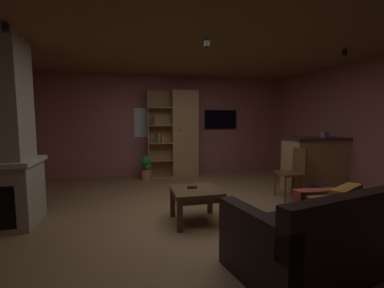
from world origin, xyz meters
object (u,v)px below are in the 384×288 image
(kitchen_bar_counter, at_px, (320,163))
(dining_chair, at_px, (294,170))
(table_book_0, at_px, (192,187))
(leather_couch, at_px, (313,239))
(wall_mounted_tv, at_px, (221,119))
(potted_floor_plant, at_px, (146,167))
(bookshelf_cabinet, at_px, (181,134))
(coffee_table, at_px, (196,195))
(tissue_box, at_px, (325,135))

(kitchen_bar_counter, relative_size, dining_chair, 1.64)
(kitchen_bar_counter, bearing_deg, table_book_0, -162.73)
(kitchen_bar_counter, xyz_separation_m, leather_couch, (-2.10, -2.39, -0.24))
(kitchen_bar_counter, distance_m, table_book_0, 3.07)
(table_book_0, height_order, wall_mounted_tv, wall_mounted_tv)
(dining_chair, bearing_deg, potted_floor_plant, 141.04)
(bookshelf_cabinet, height_order, coffee_table, bookshelf_cabinet)
(bookshelf_cabinet, xyz_separation_m, leather_couch, (0.40, -4.34, -0.76))
(table_book_0, bearing_deg, tissue_box, 16.15)
(leather_couch, distance_m, dining_chair, 2.37)
(bookshelf_cabinet, bearing_deg, kitchen_bar_counter, -37.90)
(bookshelf_cabinet, relative_size, table_book_0, 15.37)
(kitchen_bar_counter, bearing_deg, wall_mounted_tv, 122.51)
(potted_floor_plant, xyz_separation_m, wall_mounted_tv, (2.03, 0.48, 1.12))
(bookshelf_cabinet, relative_size, kitchen_bar_counter, 1.42)
(bookshelf_cabinet, relative_size, coffee_table, 3.24)
(dining_chair, bearing_deg, table_book_0, -165.06)
(wall_mounted_tv, bearing_deg, potted_floor_plant, -166.70)
(tissue_box, height_order, leather_couch, tissue_box)
(tissue_box, height_order, dining_chair, tissue_box)
(tissue_box, height_order, coffee_table, tissue_box)
(potted_floor_plant, bearing_deg, leather_couch, -72.21)
(coffee_table, bearing_deg, potted_floor_plant, 101.02)
(bookshelf_cabinet, bearing_deg, coffee_table, -97.38)
(tissue_box, distance_m, potted_floor_plant, 3.93)
(wall_mounted_tv, bearing_deg, bookshelf_cabinet, -169.45)
(tissue_box, height_order, table_book_0, tissue_box)
(tissue_box, relative_size, leather_couch, 0.08)
(coffee_table, bearing_deg, table_book_0, 119.82)
(potted_floor_plant, height_order, wall_mounted_tv, wall_mounted_tv)
(leather_couch, relative_size, coffee_table, 2.40)
(leather_couch, height_order, coffee_table, leather_couch)
(coffee_table, distance_m, wall_mounted_tv, 3.65)
(leather_couch, relative_size, wall_mounted_tv, 1.78)
(coffee_table, xyz_separation_m, table_book_0, (-0.04, 0.07, 0.11))
(bookshelf_cabinet, height_order, dining_chair, bookshelf_cabinet)
(tissue_box, distance_m, table_book_0, 3.14)
(bookshelf_cabinet, xyz_separation_m, kitchen_bar_counter, (2.51, -1.95, -0.52))
(bookshelf_cabinet, relative_size, leather_couch, 1.35)
(bookshelf_cabinet, distance_m, table_book_0, 2.95)
(table_book_0, height_order, dining_chair, dining_chair)
(leather_couch, xyz_separation_m, table_book_0, (-0.83, 1.47, 0.18))
(tissue_box, bearing_deg, table_book_0, -163.85)
(dining_chair, distance_m, potted_floor_plant, 3.26)
(bookshelf_cabinet, bearing_deg, wall_mounted_tv, 10.55)
(leather_couch, distance_m, wall_mounted_tv, 4.74)
(coffee_table, bearing_deg, dining_chair, 17.21)
(bookshelf_cabinet, bearing_deg, tissue_box, -38.52)
(tissue_box, xyz_separation_m, leather_couch, (-2.12, -2.33, -0.83))
(table_book_0, bearing_deg, bookshelf_cabinet, 81.58)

